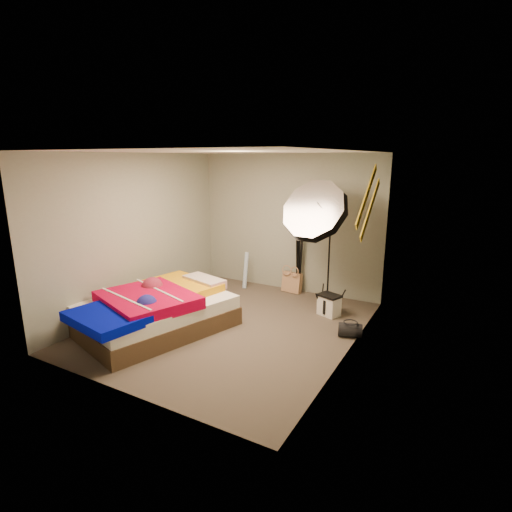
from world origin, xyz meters
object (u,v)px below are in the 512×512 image
Objects in this scene: tote_bag at (292,282)px; camera_case at (329,306)px; duffel_bag at (350,330)px; bed at (156,310)px; camera_tripod at (299,250)px; wrapping_roll at (246,270)px; photo_umbrella at (316,213)px.

tote_bag is 1.22m from camera_case.
bed is at bearing -172.04° from duffel_bag.
camera_case is 0.22× the size of camera_tripod.
wrapping_roll is at bearing 137.58° from duffel_bag.
wrapping_roll is 0.31× the size of photo_umbrella.
wrapping_roll is at bearing -160.71° from tote_bag.
tote_bag reaches higher than camera_case.
tote_bag is at bearing 67.53° from bed.
tote_bag is 0.17× the size of photo_umbrella.
bed is at bearing -93.57° from wrapping_roll.
camera_tripod is (0.12, 0.02, 0.63)m from tote_bag.
camera_case is 2.65m from bed.
duffel_bag is at bearing -40.70° from photo_umbrella.
photo_umbrella is at bearing 47.17° from bed.
duffel_bag is 2.06m from camera_tripod.
wrapping_roll is at bearing 163.32° from photo_umbrella.
camera_tripod is at bearing 129.59° from photo_umbrella.
photo_umbrella is (0.67, -0.65, 1.40)m from tote_bag.
duffel_bag is at bearing -28.99° from camera_case.
tote_bag is 0.15× the size of bed.
tote_bag is 1.69m from photo_umbrella.
wrapping_roll is 2.18× the size of camera_case.
wrapping_roll is 0.28× the size of bed.
bed is at bearing -105.06° from tote_bag.
bed is (-0.14, -2.29, -0.04)m from wrapping_roll.
photo_umbrella reaches higher than bed.
photo_umbrella reaches higher than duffel_bag.
duffel_bag is (2.37, -1.17, -0.24)m from wrapping_roll.
camera_tripod is at bearing 11.35° from wrapping_roll.
bed is 2.81m from photo_umbrella.
tote_bag is at bearing 163.31° from camera_case.
tote_bag is 2.68m from bed.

